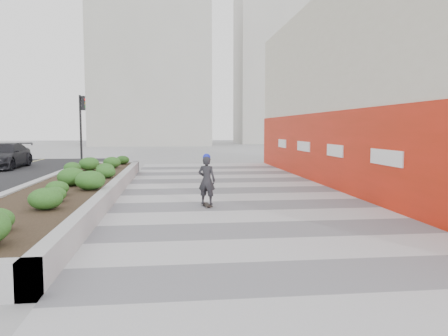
% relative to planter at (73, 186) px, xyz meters
% --- Properties ---
extents(ground, '(160.00, 160.00, 0.00)m').
position_rel_planter_xyz_m(ground, '(5.50, -7.00, -0.42)').
color(ground, gray).
rests_on(ground, ground).
extents(walkway, '(8.00, 36.00, 0.01)m').
position_rel_planter_xyz_m(walkway, '(5.50, -4.00, -0.41)').
color(walkway, '#A8A8AD').
rests_on(walkway, ground).
extents(building, '(6.04, 24.08, 8.00)m').
position_rel_planter_xyz_m(building, '(12.48, 1.98, 3.56)').
color(building, beige).
rests_on(building, ground).
extents(planter, '(3.00, 18.00, 0.90)m').
position_rel_planter_xyz_m(planter, '(0.00, 0.00, 0.00)').
color(planter, '#9E9EA0').
rests_on(planter, ground).
extents(traffic_signal_near, '(0.33, 0.28, 4.20)m').
position_rel_planter_xyz_m(traffic_signal_near, '(-1.73, 10.50, 2.34)').
color(traffic_signal_near, black).
rests_on(traffic_signal_near, ground).
extents(distant_bldg_north_l, '(16.00, 12.00, 20.00)m').
position_rel_planter_xyz_m(distant_bldg_north_l, '(0.50, 48.00, 9.58)').
color(distant_bldg_north_l, '#ADAAA3').
rests_on(distant_bldg_north_l, ground).
extents(distant_bldg_north_r, '(14.00, 10.00, 24.00)m').
position_rel_planter_xyz_m(distant_bldg_north_r, '(20.50, 53.00, 11.58)').
color(distant_bldg_north_r, '#ADAAA3').
rests_on(distant_bldg_north_r, ground).
extents(manhole_cover, '(0.44, 0.44, 0.01)m').
position_rel_planter_xyz_m(manhole_cover, '(6.00, -4.00, -0.42)').
color(manhole_cover, '#595654').
rests_on(manhole_cover, ground).
extents(skateboarder, '(0.62, 0.74, 1.60)m').
position_rel_planter_xyz_m(skateboarder, '(4.32, -2.06, 0.39)').
color(skateboarder, beige).
rests_on(skateboarder, ground).
extents(car_dark, '(2.13, 5.15, 1.49)m').
position_rel_planter_xyz_m(car_dark, '(-6.49, 11.92, 0.33)').
color(car_dark, black).
rests_on(car_dark, ground).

